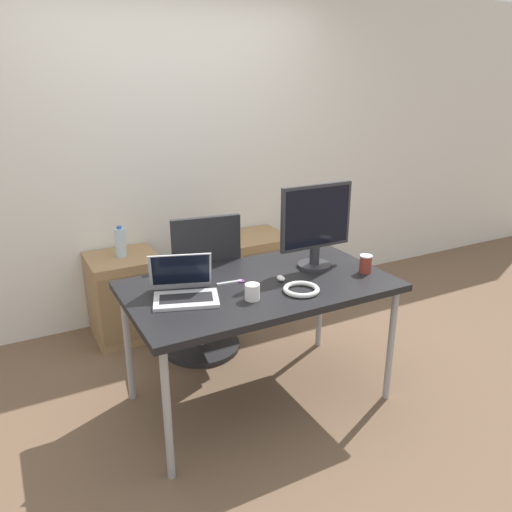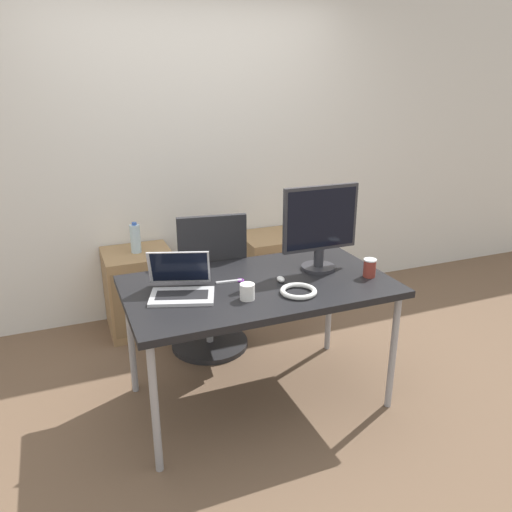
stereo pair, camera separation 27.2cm
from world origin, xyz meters
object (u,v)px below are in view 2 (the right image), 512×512
(mouse, at_px, (281,279))
(coffee_cup_brown, at_px, (370,268))
(water_bottle, at_px, (135,238))
(cable_coil, at_px, (298,291))
(cabinet_right, at_px, (271,271))
(monitor, at_px, (320,226))
(office_chair, at_px, (210,301))
(laptop_center, at_px, (181,286))
(coffee_cup_white, at_px, (247,292))
(cabinet_left, at_px, (140,291))

(mouse, bearing_deg, coffee_cup_brown, -13.43)
(water_bottle, relative_size, cable_coil, 1.16)
(cabinet_right, bearing_deg, monitor, -99.65)
(office_chair, bearing_deg, cable_coil, -74.52)
(cable_coil, bearing_deg, mouse, 96.32)
(laptop_center, distance_m, cable_coil, 0.63)
(office_chair, bearing_deg, coffee_cup_white, -92.78)
(water_bottle, bearing_deg, office_chair, -53.82)
(cabinet_left, distance_m, mouse, 1.46)
(cabinet_right, distance_m, mouse, 1.41)
(water_bottle, bearing_deg, cabinet_right, -0.11)
(water_bottle, xyz_separation_m, cable_coil, (0.64, -1.42, 0.04))
(water_bottle, bearing_deg, monitor, -51.02)
(monitor, relative_size, cable_coil, 2.56)
(water_bottle, xyz_separation_m, monitor, (0.92, -1.14, 0.30))
(coffee_cup_brown, relative_size, cable_coil, 0.54)
(monitor, xyz_separation_m, coffee_cup_brown, (0.22, -0.22, -0.22))
(coffee_cup_brown, bearing_deg, cabinet_left, 129.93)
(office_chair, bearing_deg, laptop_center, -118.23)
(office_chair, height_order, cabinet_left, office_chair)
(cabinet_right, height_order, cable_coil, cable_coil)
(mouse, distance_m, coffee_cup_white, 0.30)
(water_bottle, distance_m, monitor, 1.50)
(cabinet_right, xyz_separation_m, coffee_cup_brown, (0.02, -1.36, 0.51))
(laptop_center, bearing_deg, monitor, 3.73)
(cabinet_right, xyz_separation_m, mouse, (-0.49, -1.24, 0.47))
(cabinet_right, distance_m, coffee_cup_white, 1.66)
(cabinet_left, relative_size, mouse, 10.04)
(office_chair, xyz_separation_m, coffee_cup_brown, (0.74, -0.81, 0.43))
(water_bottle, xyz_separation_m, laptop_center, (0.05, -1.20, 0.08))
(monitor, bearing_deg, water_bottle, 128.98)
(cabinet_right, bearing_deg, coffee_cup_brown, -89.05)
(cabinet_right, distance_m, monitor, 1.36)
(coffee_cup_brown, bearing_deg, cabinet_right, 90.95)
(cabinet_left, bearing_deg, cable_coil, -65.66)
(mouse, distance_m, coffee_cup_brown, 0.53)
(mouse, bearing_deg, office_chair, 107.81)
(office_chair, relative_size, laptop_center, 2.68)
(water_bottle, bearing_deg, cabinet_left, -90.00)
(water_bottle, bearing_deg, coffee_cup_brown, -50.12)
(coffee_cup_white, relative_size, coffee_cup_brown, 0.80)
(office_chair, height_order, water_bottle, office_chair)
(office_chair, xyz_separation_m, laptop_center, (-0.35, -0.65, 0.43))
(office_chair, height_order, coffee_cup_brown, office_chair)
(water_bottle, distance_m, coffee_cup_white, 1.44)
(cabinet_right, xyz_separation_m, laptop_center, (-1.06, -1.19, 0.50))
(cabinet_left, distance_m, monitor, 1.63)
(cabinet_left, xyz_separation_m, cable_coil, (0.64, -1.42, 0.47))
(office_chair, height_order, cable_coil, office_chair)
(coffee_cup_white, bearing_deg, cabinet_left, 104.56)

